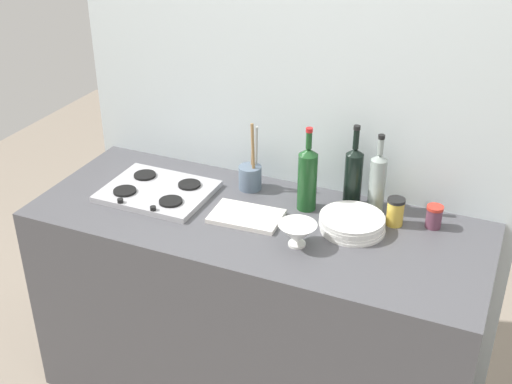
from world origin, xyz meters
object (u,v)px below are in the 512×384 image
object	(u,v)px
mixing_bowl	(297,234)
condiment_jar_front	(395,212)
utensil_crock	(250,176)
cutting_board	(246,216)
plate_stack	(352,223)
wine_bottle_mid_right	(377,182)
stovetop_hob	(158,191)
wine_bottle_mid_left	(353,176)
wine_bottle_leftmost	(307,178)
condiment_jar_rear	(434,217)

from	to	relation	value
mixing_bowl	condiment_jar_front	xyz separation A→B (m)	(0.29, 0.29, 0.01)
utensil_crock	cutting_board	world-z (taller)	utensil_crock
plate_stack	mixing_bowl	bearing A→B (deg)	-130.15
condiment_jar_front	plate_stack	bearing A→B (deg)	-142.83
wine_bottle_mid_right	cutting_board	size ratio (longest dim) A/B	1.20
stovetop_hob	cutting_board	distance (m)	0.42
mixing_bowl	utensil_crock	size ratio (longest dim) A/B	0.48
wine_bottle_mid_left	utensil_crock	size ratio (longest dim) A/B	1.17
mixing_bowl	utensil_crock	bearing A→B (deg)	135.09
wine_bottle_leftmost	plate_stack	bearing A→B (deg)	-22.06
wine_bottle_mid_right	cutting_board	distance (m)	0.53
mixing_bowl	condiment_jar_rear	bearing A→B (deg)	37.05
plate_stack	wine_bottle_mid_right	bearing A→B (deg)	76.31
utensil_crock	wine_bottle_mid_left	bearing A→B (deg)	4.71
wine_bottle_leftmost	wine_bottle_mid_left	world-z (taller)	wine_bottle_leftmost
wine_bottle_leftmost	condiment_jar_rear	size ratio (longest dim) A/B	3.86
stovetop_hob	wine_bottle_mid_right	size ratio (longest dim) A/B	1.32
cutting_board	condiment_jar_rear	bearing A→B (deg)	18.39
mixing_bowl	condiment_jar_front	world-z (taller)	condiment_jar_front
wine_bottle_leftmost	condiment_jar_front	size ratio (longest dim) A/B	3.14
condiment_jar_front	condiment_jar_rear	size ratio (longest dim) A/B	1.23
condiment_jar_rear	wine_bottle_leftmost	bearing A→B (deg)	-173.41
stovetop_hob	condiment_jar_rear	xyz separation A→B (m)	(1.10, 0.19, 0.03)
wine_bottle_leftmost	utensil_crock	world-z (taller)	wine_bottle_leftmost
cutting_board	stovetop_hob	bearing A→B (deg)	175.56
mixing_bowl	condiment_jar_front	size ratio (longest dim) A/B	1.30
wine_bottle_mid_left	utensil_crock	bearing A→B (deg)	-175.29
cutting_board	wine_bottle_leftmost	bearing A→B (deg)	42.04
plate_stack	condiment_jar_front	distance (m)	0.18
wine_bottle_mid_left	condiment_jar_rear	xyz separation A→B (m)	(0.34, -0.04, -0.09)
wine_bottle_mid_right	plate_stack	bearing A→B (deg)	-103.69
wine_bottle_leftmost	wine_bottle_mid_left	distance (m)	0.19
stovetop_hob	wine_bottle_leftmost	distance (m)	0.64
wine_bottle_mid_right	cutting_board	world-z (taller)	wine_bottle_mid_right
wine_bottle_leftmost	condiment_jar_front	distance (m)	0.36
stovetop_hob	condiment_jar_front	size ratio (longest dim) A/B	3.92
condiment_jar_rear	cutting_board	distance (m)	0.72
utensil_crock	stovetop_hob	bearing A→B (deg)	-149.07
stovetop_hob	cutting_board	bearing A→B (deg)	-4.44
stovetop_hob	cutting_board	world-z (taller)	stovetop_hob
condiment_jar_rear	stovetop_hob	bearing A→B (deg)	-170.02
condiment_jar_rear	mixing_bowl	bearing A→B (deg)	-142.95
stovetop_hob	wine_bottle_mid_left	distance (m)	0.81
cutting_board	plate_stack	bearing A→B (deg)	11.57
stovetop_hob	wine_bottle_mid_right	world-z (taller)	wine_bottle_mid_right
mixing_bowl	condiment_jar_rear	size ratio (longest dim) A/B	1.59
mixing_bowl	cutting_board	world-z (taller)	mixing_bowl
wine_bottle_mid_left	wine_bottle_mid_right	size ratio (longest dim) A/B	1.05
plate_stack	wine_bottle_leftmost	xyz separation A→B (m)	(-0.21, 0.09, 0.11)
mixing_bowl	cutting_board	xyz separation A→B (m)	(-0.25, 0.10, -0.04)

